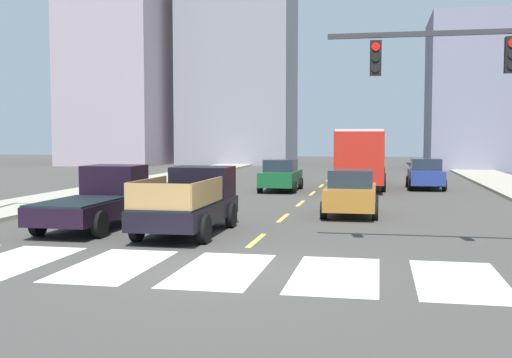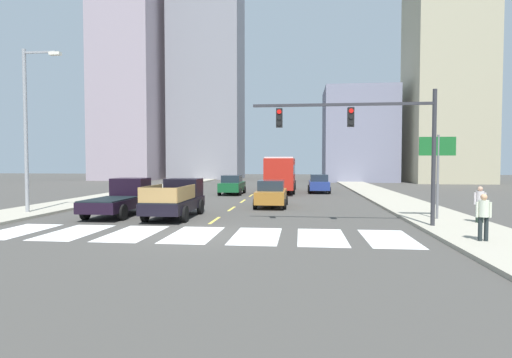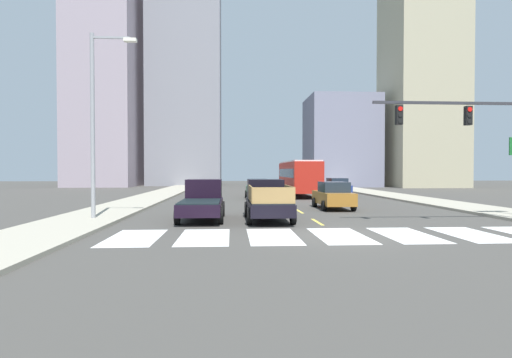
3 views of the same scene
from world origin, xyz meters
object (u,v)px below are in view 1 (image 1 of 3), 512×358
sedan_near_left (426,174)px  pickup_stakebed (192,202)px  sedan_near_right (281,175)px  city_bus (362,154)px  sedan_far (351,192)px  pickup_dark (99,199)px

sedan_near_left → pickup_stakebed: bearing=-117.2°
sedan_near_right → pickup_stakebed: bearing=-93.1°
city_bus → sedan_near_right: 5.59m
pickup_stakebed → sedan_near_right: (0.44, 14.88, -0.08)m
city_bus → sedan_far: size_ratio=2.45×
pickup_stakebed → pickup_dark: bearing=173.2°
pickup_stakebed → sedan_near_right: size_ratio=1.18×
pickup_stakebed → city_bus: 18.99m
pickup_stakebed → city_bus: bearing=76.0°
sedan_far → sedan_near_right: 10.60m
pickup_dark → city_bus: city_bus is taller
pickup_dark → sedan_near_left: 20.82m
sedan_near_right → sedan_near_left: (7.77, 2.91, 0.00)m
city_bus → pickup_dark: bearing=-115.4°
sedan_far → city_bus: bearing=91.5°
city_bus → sedan_near_left: (3.56, -0.59, -1.09)m
city_bus → sedan_near_right: bearing=-141.9°
pickup_dark → sedan_far: (7.87, 4.74, -0.06)m
pickup_stakebed → sedan_far: (4.63, 5.14, -0.08)m
pickup_dark → sedan_near_right: bearing=76.6°
pickup_dark → sedan_near_left: pickup_dark is taller
city_bus → sedan_near_right: city_bus is taller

